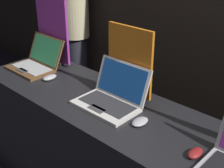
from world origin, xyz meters
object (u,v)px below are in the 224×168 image
at_px(laptop_front, 36,62).
at_px(mouse_middle, 140,122).
at_px(promo_stand_front, 53,32).
at_px(mouse_back, 195,153).
at_px(laptop_middle, 112,96).
at_px(mouse_front, 50,77).
at_px(promo_stand_middle, 130,64).
at_px(person_bystander, 75,30).

distance_m(laptop_front, mouse_middle, 1.09).
height_order(promo_stand_front, mouse_back, promo_stand_front).
height_order(laptop_front, laptop_middle, laptop_middle).
relative_size(mouse_front, promo_stand_middle, 0.24).
xyz_separation_m(mouse_front, mouse_middle, (0.84, -0.01, -0.00)).
bearing_deg(mouse_middle, person_bystander, 149.29).
xyz_separation_m(promo_stand_front, person_bystander, (-0.67, 0.79, -0.29)).
relative_size(laptop_middle, mouse_middle, 3.45).
relative_size(mouse_front, promo_stand_front, 0.21).
distance_m(laptop_front, mouse_back, 1.46).
bearing_deg(promo_stand_middle, person_bystander, 151.05).
bearing_deg(person_bystander, laptop_front, -55.58).
bearing_deg(promo_stand_front, mouse_middle, -13.04).
bearing_deg(mouse_front, laptop_front, 166.56).
bearing_deg(mouse_front, laptop_middle, 4.41).
distance_m(promo_stand_front, laptop_middle, 0.87).
bearing_deg(laptop_front, promo_stand_middle, 10.21).
distance_m(laptop_middle, mouse_middle, 0.28).
height_order(laptop_middle, person_bystander, person_bystander).
height_order(mouse_front, mouse_back, mouse_front).
xyz_separation_m(mouse_front, promo_stand_front, (-0.25, 0.24, 0.24)).
height_order(mouse_middle, mouse_back, mouse_back).
bearing_deg(mouse_middle, mouse_back, -5.82).
distance_m(mouse_front, person_bystander, 1.38).
bearing_deg(laptop_middle, mouse_middle, -11.89).
distance_m(mouse_middle, mouse_back, 0.37).
distance_m(laptop_front, person_bystander, 1.18).
relative_size(promo_stand_front, laptop_middle, 1.35).
distance_m(promo_stand_front, person_bystander, 1.07).
xyz_separation_m(mouse_middle, promo_stand_middle, (-0.27, 0.22, 0.21)).
xyz_separation_m(laptop_middle, mouse_back, (0.63, -0.09, -0.04)).
xyz_separation_m(laptop_front, promo_stand_front, (0.00, 0.18, 0.20)).
height_order(promo_stand_front, laptop_middle, promo_stand_front).
xyz_separation_m(laptop_front, person_bystander, (-0.67, 0.97, -0.09)).
bearing_deg(laptop_middle, person_bystander, 146.47).
bearing_deg(laptop_front, person_bystander, 124.42).
relative_size(laptop_front, promo_stand_front, 0.68).
relative_size(mouse_front, person_bystander, 0.07).
relative_size(laptop_middle, mouse_back, 3.87).
bearing_deg(laptop_middle, promo_stand_middle, 90.00).
bearing_deg(mouse_back, person_bystander, 153.01).
relative_size(laptop_front, person_bystander, 0.22).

